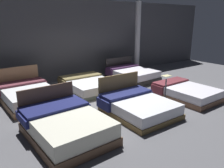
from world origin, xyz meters
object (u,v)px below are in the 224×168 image
(support_pillar, at_px, (137,38))
(bed_1, at_px, (137,106))
(bed_5, at_px, (132,75))
(price_sign, at_px, (165,94))
(bed_3, at_px, (28,95))
(bed_0, at_px, (65,125))
(bed_4, at_px, (88,85))
(bed_2, at_px, (186,92))

(support_pillar, bearing_deg, bed_1, -131.55)
(bed_5, bearing_deg, price_sign, -113.79)
(bed_1, bearing_deg, support_pillar, 48.86)
(price_sign, bearing_deg, bed_3, 140.36)
(bed_0, xyz_separation_m, bed_4, (2.19, 2.77, -0.07))
(bed_0, relative_size, support_pillar, 0.63)
(bed_3, distance_m, bed_4, 2.26)
(bed_2, bearing_deg, bed_1, 178.97)
(bed_2, xyz_separation_m, bed_3, (-4.59, 2.77, 0.05))
(bed_2, height_order, bed_4, bed_4)
(bed_3, bearing_deg, bed_4, -2.65)
(support_pillar, bearing_deg, bed_5, -138.50)
(price_sign, relative_size, support_pillar, 0.28)
(price_sign, distance_m, support_pillar, 4.99)
(bed_1, distance_m, bed_4, 2.75)
(bed_4, bearing_deg, bed_2, -49.29)
(bed_1, bearing_deg, price_sign, -3.44)
(bed_1, bearing_deg, bed_0, -178.86)
(bed_2, relative_size, price_sign, 2.07)
(bed_3, xyz_separation_m, bed_5, (4.58, 0.10, -0.00))
(bed_3, xyz_separation_m, price_sign, (3.43, -2.84, 0.12))
(support_pillar, bearing_deg, bed_4, -160.50)
(bed_0, distance_m, bed_2, 4.52)
(price_sign, bearing_deg, bed_0, 179.23)
(bed_5, bearing_deg, bed_4, -179.44)
(bed_3, relative_size, price_sign, 2.24)
(bed_1, xyz_separation_m, bed_4, (-0.07, 2.74, -0.02))
(bed_4, height_order, support_pillar, support_pillar)
(bed_3, bearing_deg, bed_0, -90.67)
(bed_2, bearing_deg, bed_4, 129.34)
(bed_1, xyz_separation_m, price_sign, (1.10, -0.07, 0.14))
(bed_3, height_order, bed_4, bed_3)
(price_sign, bearing_deg, bed_2, 3.42)
(bed_5, distance_m, price_sign, 3.16)
(price_sign, bearing_deg, bed_4, 112.55)
(bed_3, distance_m, price_sign, 4.45)
(bed_5, bearing_deg, support_pillar, 39.12)
(bed_0, relative_size, bed_1, 1.10)
(bed_1, height_order, bed_3, bed_3)
(bed_1, xyz_separation_m, bed_5, (2.25, 2.86, 0.02))
(bed_3, bearing_deg, price_sign, -41.72)
(bed_0, relative_size, price_sign, 2.24)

